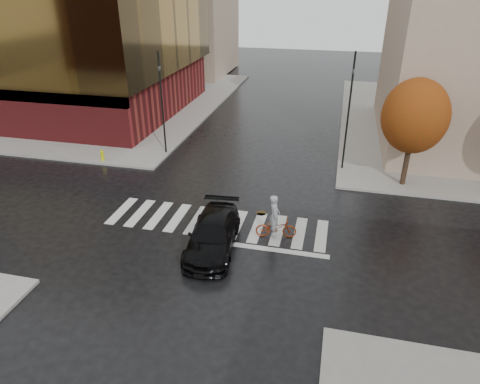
% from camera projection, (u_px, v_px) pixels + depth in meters
% --- Properties ---
extents(ground, '(120.00, 120.00, 0.00)m').
position_uv_depth(ground, '(214.00, 227.00, 22.25)').
color(ground, black).
rests_on(ground, ground).
extents(sidewalk_nw, '(30.00, 30.00, 0.15)m').
position_uv_depth(sidewalk_nw, '(78.00, 99.00, 44.72)').
color(sidewalk_nw, gray).
rests_on(sidewalk_nw, ground).
extents(crosswalk, '(12.00, 3.00, 0.01)m').
position_uv_depth(crosswalk, '(217.00, 222.00, 22.68)').
color(crosswalk, silver).
rests_on(crosswalk, ground).
extents(office_glass, '(27.00, 19.00, 16.00)m').
position_uv_depth(office_glass, '(34.00, 17.00, 38.58)').
color(office_glass, maroon).
rests_on(office_glass, sidewalk_nw).
extents(tree_ne_a, '(3.80, 3.80, 6.50)m').
position_uv_depth(tree_ne_a, '(415.00, 116.00, 24.58)').
color(tree_ne_a, black).
rests_on(tree_ne_a, sidewalk_ne).
extents(sedan, '(2.64, 5.46, 1.53)m').
position_uv_depth(sedan, '(213.00, 234.00, 20.24)').
color(sedan, black).
rests_on(sedan, ground).
extents(cyclist, '(2.12, 1.03, 2.31)m').
position_uv_depth(cyclist, '(275.00, 223.00, 21.11)').
color(cyclist, '#932F0D').
rests_on(cyclist, ground).
extents(traffic_light_nw, '(0.18, 0.15, 7.12)m').
position_uv_depth(traffic_light_nw, '(162.00, 97.00, 29.43)').
color(traffic_light_nw, black).
rests_on(traffic_light_nw, sidewalk_nw).
extents(traffic_light_ne, '(0.16, 0.20, 7.55)m').
position_uv_depth(traffic_light_ne, '(349.00, 105.00, 26.71)').
color(traffic_light_ne, black).
rests_on(traffic_light_ne, sidewalk_ne).
extents(fire_hydrant, '(0.27, 0.27, 0.75)m').
position_uv_depth(fire_hydrant, '(102.00, 155.00, 29.68)').
color(fire_hydrant, '#C9D00C').
rests_on(fire_hydrant, sidewalk_nw).
extents(manhole, '(0.64, 0.64, 0.01)m').
position_uv_depth(manhole, '(261.00, 213.00, 23.54)').
color(manhole, '#463619').
rests_on(manhole, ground).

